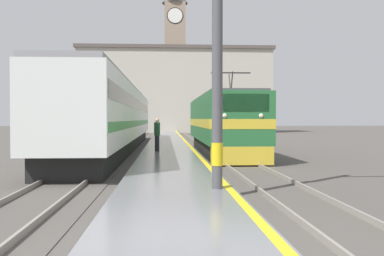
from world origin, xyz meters
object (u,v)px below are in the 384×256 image
person_on_platform (157,134)px  clock_tower (175,54)px  passenger_train (117,117)px  catenary_mast (220,31)px  locomotive_train (222,124)px

person_on_platform → clock_tower: 55.99m
passenger_train → clock_tower: (5.03, 49.20, 11.47)m
person_on_platform → clock_tower: clock_tower is taller
passenger_train → catenary_mast: bearing=-76.3°
catenary_mast → passenger_train: bearing=103.7°
passenger_train → clock_tower: 50.76m
clock_tower → passenger_train: bearing=-95.8°
passenger_train → person_on_platform: size_ratio=18.11×
passenger_train → locomotive_train: bearing=-33.5°
locomotive_train → catenary_mast: catenary_mast is taller
passenger_train → person_on_platform: (2.79, -5.35, -0.97)m
catenary_mast → clock_tower: 68.97m
catenary_mast → clock_tower: clock_tower is taller
locomotive_train → catenary_mast: size_ratio=1.73×
person_on_platform → clock_tower: size_ratio=0.07×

